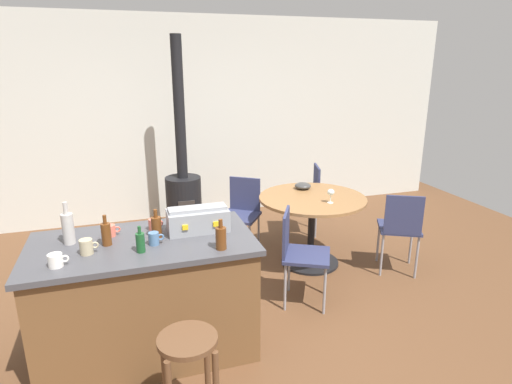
{
  "coord_description": "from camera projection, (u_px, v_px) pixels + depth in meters",
  "views": [
    {
      "loc": [
        -0.76,
        -3.06,
        2.1
      ],
      "look_at": [
        0.34,
        0.4,
        0.99
      ],
      "focal_mm": 30.01,
      "sensor_mm": 36.0,
      "label": 1
    }
  ],
  "objects": [
    {
      "name": "serving_bowl",
      "position": [
        303.0,
        186.0,
        4.72
      ],
      "size": [
        0.18,
        0.18,
        0.07
      ],
      "primitive_type": "ellipsoid",
      "color": "#383838",
      "rests_on": "dining_table"
    },
    {
      "name": "bottle_4",
      "position": [
        221.0,
        238.0,
        2.85
      ],
      "size": [
        0.07,
        0.07,
        0.21
      ],
      "color": "#603314",
      "rests_on": "kitchen_island"
    },
    {
      "name": "cup_0",
      "position": [
        154.0,
        238.0,
        2.93
      ],
      "size": [
        0.11,
        0.07,
        0.09
      ],
      "color": "#4C7099",
      "rests_on": "kitchen_island"
    },
    {
      "name": "cup_2",
      "position": [
        87.0,
        247.0,
        2.79
      ],
      "size": [
        0.12,
        0.08,
        0.1
      ],
      "color": "tan",
      "rests_on": "kitchen_island"
    },
    {
      "name": "folding_chair_near",
      "position": [
        400.0,
        226.0,
        4.31
      ],
      "size": [
        0.54,
        0.54,
        0.87
      ],
      "color": "navy",
      "rests_on": "ground_plane"
    },
    {
      "name": "bottle_0",
      "position": [
        156.0,
        226.0,
        3.05
      ],
      "size": [
        0.07,
        0.07,
        0.21
      ],
      "color": "#603314",
      "rests_on": "kitchen_island"
    },
    {
      "name": "bottle_2",
      "position": [
        106.0,
        234.0,
        2.91
      ],
      "size": [
        0.07,
        0.07,
        0.22
      ],
      "color": "#603314",
      "rests_on": "kitchen_island"
    },
    {
      "name": "kitchen_island",
      "position": [
        147.0,
        297.0,
        3.13
      ],
      "size": [
        1.56,
        0.83,
        0.9
      ],
      "color": "brown",
      "rests_on": "ground_plane"
    },
    {
      "name": "cup_4",
      "position": [
        111.0,
        231.0,
        3.08
      ],
      "size": [
        0.11,
        0.07,
        0.08
      ],
      "color": "#DB6651",
      "rests_on": "kitchen_island"
    },
    {
      "name": "ground_plane",
      "position": [
        232.0,
        321.0,
        3.62
      ],
      "size": [
        8.8,
        8.8,
        0.0
      ],
      "primitive_type": "plane",
      "color": "brown"
    },
    {
      "name": "cup_3",
      "position": [
        56.0,
        260.0,
        2.62
      ],
      "size": [
        0.12,
        0.09,
        0.08
      ],
      "color": "white",
      "rests_on": "kitchen_island"
    },
    {
      "name": "back_wall",
      "position": [
        178.0,
        120.0,
        5.79
      ],
      "size": [
        8.0,
        0.1,
        2.7
      ],
      "primitive_type": "cube",
      "color": "beige",
      "rests_on": "ground_plane"
    },
    {
      "name": "wine_glass",
      "position": [
        331.0,
        193.0,
        4.23
      ],
      "size": [
        0.07,
        0.07,
        0.14
      ],
      "color": "silver",
      "rests_on": "dining_table"
    },
    {
      "name": "cup_1",
      "position": [
        154.0,
        224.0,
        3.2
      ],
      "size": [
        0.11,
        0.07,
        0.08
      ],
      "color": "#DB6651",
      "rests_on": "kitchen_island"
    },
    {
      "name": "folding_chair_right",
      "position": [
        299.0,
        250.0,
        3.78
      ],
      "size": [
        0.54,
        0.54,
        0.86
      ],
      "color": "navy",
      "rests_on": "ground_plane"
    },
    {
      "name": "bottle_1",
      "position": [
        68.0,
        228.0,
        2.93
      ],
      "size": [
        0.08,
        0.08,
        0.3
      ],
      "color": "#B7B2AD",
      "rests_on": "kitchen_island"
    },
    {
      "name": "toolbox",
      "position": [
        198.0,
        220.0,
        3.16
      ],
      "size": [
        0.45,
        0.23,
        0.19
      ],
      "color": "gray",
      "rests_on": "kitchen_island"
    },
    {
      "name": "wood_stove",
      "position": [
        183.0,
        190.0,
        5.32
      ],
      "size": [
        0.44,
        0.45,
        2.41
      ],
      "color": "black",
      "rests_on": "ground_plane"
    },
    {
      "name": "wooden_stool",
      "position": [
        189.0,
        365.0,
        2.38
      ],
      "size": [
        0.33,
        0.33,
        0.67
      ],
      "color": "brown",
      "rests_on": "ground_plane"
    },
    {
      "name": "folding_chair_far",
      "position": [
        307.0,
        194.0,
        5.35
      ],
      "size": [
        0.49,
        0.49,
        0.88
      ],
      "color": "navy",
      "rests_on": "ground_plane"
    },
    {
      "name": "bottle_3",
      "position": [
        140.0,
        242.0,
        2.81
      ],
      "size": [
        0.06,
        0.06,
        0.18
      ],
      "color": "#194C23",
      "rests_on": "kitchen_island"
    },
    {
      "name": "folding_chair_left",
      "position": [
        242.0,
        210.0,
        4.82
      ],
      "size": [
        0.56,
        0.56,
        0.85
      ],
      "color": "navy",
      "rests_on": "ground_plane"
    },
    {
      "name": "dining_table",
      "position": [
        312.0,
        213.0,
        4.5
      ],
      "size": [
        1.12,
        1.12,
        0.75
      ],
      "color": "black",
      "rests_on": "ground_plane"
    }
  ]
}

